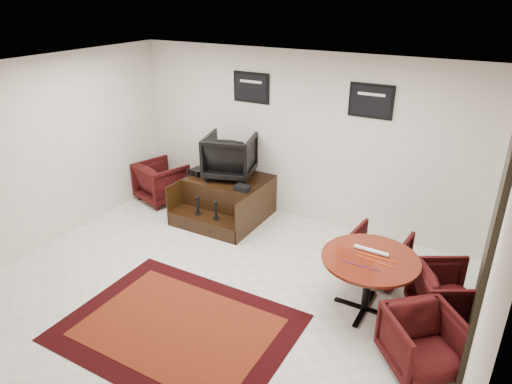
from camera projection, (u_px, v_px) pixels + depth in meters
ground at (218, 291)px, 6.00m from camera, size 6.00×6.00×0.00m
room_shell at (248, 167)px, 5.18m from camera, size 6.02×5.02×2.81m
area_rug at (178, 327)px, 5.35m from camera, size 2.62×1.96×0.01m
shine_podium at (227, 199)px, 7.86m from camera, size 1.34×1.38×0.69m
shine_chair at (230, 154)px, 7.66m from camera, size 0.97×0.93×0.82m
shoes_pair at (200, 171)px, 7.89m from camera, size 0.29×0.33×0.11m
polish_kit at (242, 188)px, 7.26m from camera, size 0.25×0.18×0.08m
umbrella_black at (184, 188)px, 8.05m from camera, size 0.31×0.12×0.84m
umbrella_hooked at (192, 184)px, 8.22m from camera, size 0.30×0.11×0.82m
armchair_side at (162, 180)px, 8.43m from camera, size 0.97×0.94×0.81m
meeting_table at (370, 264)px, 5.39m from camera, size 1.15×1.15×0.75m
table_chair_back at (378, 253)px, 6.17m from camera, size 0.78×0.74×0.74m
table_chair_window at (447, 292)px, 5.36m from camera, size 0.95×0.97×0.75m
table_chair_corner at (423, 339)px, 4.66m from camera, size 0.96×0.96×0.72m
paper_roll at (371, 251)px, 5.45m from camera, size 0.42×0.07×0.05m
table_clutter at (373, 261)px, 5.27m from camera, size 0.57×0.30×0.01m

